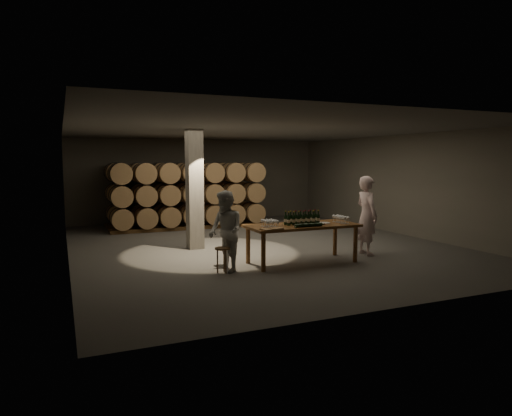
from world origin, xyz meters
name	(u,v)px	position (x,y,z in m)	size (l,w,h in m)	color
room	(195,189)	(-1.80, 0.20, 1.60)	(12.00, 12.00, 12.00)	#585653
tasting_table	(302,229)	(0.00, -2.50, 0.80)	(2.60, 1.10, 0.90)	brown
barrel_stack_back	(180,192)	(-0.96, 5.20, 1.20)	(5.48, 0.95, 2.31)	brown
barrel_stack_front	(190,195)	(-0.96, 3.80, 1.20)	(5.48, 0.95, 2.31)	brown
bottle_cluster	(302,219)	(0.02, -2.45, 1.02)	(0.86, 0.23, 0.32)	black
lying_bottles	(309,225)	(-0.06, -2.91, 0.94)	(0.77, 0.08, 0.08)	black
glass_cluster_left	(270,222)	(-0.86, -2.56, 1.02)	(0.30, 0.41, 0.17)	silver
glass_cluster_right	(341,217)	(0.99, -2.60, 1.03)	(0.19, 0.52, 0.17)	silver
plate	(324,223)	(0.57, -2.53, 0.91)	(0.28, 0.28, 0.02)	silver
notebook_near	(276,229)	(-0.89, -2.95, 0.92)	(0.27, 0.22, 0.03)	olive
notebook_corner	(267,229)	(-1.11, -2.94, 0.91)	(0.20, 0.26, 0.02)	olive
pen	(282,229)	(-0.76, -2.95, 0.91)	(0.01, 0.01, 0.14)	black
stool	(222,252)	(-2.01, -2.66, 0.44)	(0.32, 0.32, 0.54)	brown
person_man	(367,216)	(1.94, -2.32, 0.99)	(0.73, 0.48, 1.99)	white
person_woman	(226,231)	(-1.91, -2.59, 0.87)	(0.85, 0.66, 1.74)	silver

